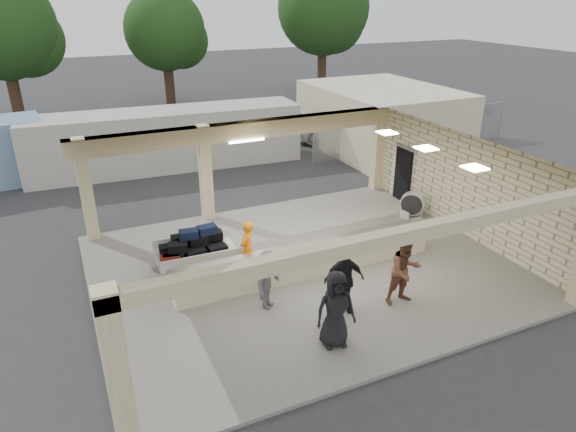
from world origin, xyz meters
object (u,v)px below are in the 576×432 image
baggage_handler (247,248)px  passenger_a (405,271)px  drum_fan (412,204)px  car_dark (253,119)px  car_white_a (328,124)px  passenger_d (336,309)px  baggage_counter (310,260)px  container_white (167,139)px  luggage_cart (194,249)px  car_white_b (361,116)px  passenger_b (344,280)px  passenger_c (268,280)px

baggage_handler → passenger_a: (3.23, -3.10, 0.11)m
drum_fan → car_dark: (-0.76, 14.15, 0.18)m
car_white_a → passenger_d: bearing=145.0°
passenger_d → baggage_counter: bearing=83.5°
passenger_a → container_white: 14.65m
luggage_cart → passenger_a: 6.01m
passenger_d → car_white_b: 21.27m
passenger_a → passenger_b: size_ratio=1.04×
luggage_cart → container_white: bearing=83.5°
luggage_cart → car_white_a: bearing=49.5°
container_white → car_white_b: bearing=15.2°
drum_fan → car_dark: 14.17m
passenger_c → passenger_d: bearing=-110.8°
passenger_d → car_white_a: 19.08m
passenger_a → luggage_cart: bearing=141.6°
car_dark → baggage_counter: bearing=-152.4°
baggage_counter → baggage_handler: 1.84m
car_white_a → car_white_b: bearing=-78.4°
car_white_a → car_white_b: size_ratio=1.03×
drum_fan → baggage_handler: size_ratio=0.58×
baggage_counter → drum_fan: baggage_counter is taller
baggage_counter → passenger_d: passenger_d is taller
drum_fan → car_white_b: (5.59, 12.43, 0.16)m
car_white_a → baggage_counter: bearing=142.6°
passenger_b → container_white: (-1.35, 14.03, 0.35)m
passenger_a → container_white: size_ratio=0.15×
passenger_a → baggage_handler: bearing=138.1°
container_white → passenger_b: bearing=-81.1°
baggage_handler → passenger_c: 1.85m
passenger_b → car_white_b: bearing=68.1°
baggage_handler → car_white_b: size_ratio=0.34×
passenger_c → container_white: (0.33, 13.08, 0.44)m
car_white_a → baggage_handler: bearing=136.2°
drum_fan → baggage_handler: bearing=-124.0°
passenger_c → luggage_cart: bearing=72.9°
luggage_cart → passenger_b: bearing=-48.7°
drum_fan → passenger_c: passenger_c is taller
luggage_cart → passenger_c: passenger_c is taller
drum_fan → passenger_d: passenger_d is taller
passenger_b → car_dark: (4.57, 18.31, -0.21)m
passenger_d → passenger_a: bearing=27.6°
passenger_b → car_dark: size_ratio=0.38×
baggage_counter → passenger_b: (-0.05, -1.99, 0.42)m
passenger_a → passenger_c: 3.57m
car_white_a → passenger_a: bearing=151.2°
passenger_c → passenger_d: 2.21m
passenger_c → baggage_handler: bearing=44.2°
luggage_cart → baggage_handler: baggage_handler is taller
passenger_a → car_white_b: passenger_a is taller
passenger_d → car_white_b: bearing=66.4°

